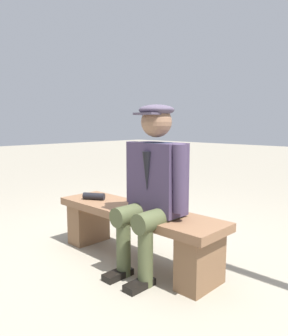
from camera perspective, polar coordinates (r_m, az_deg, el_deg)
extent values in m
plane|color=gray|center=(2.90, -1.47, -15.71)|extent=(30.00, 30.00, 0.00)
cube|color=brown|center=(2.76, -1.50, -7.69)|extent=(1.61, 0.43, 0.06)
cube|color=brown|center=(2.44, 9.77, -15.59)|extent=(0.19, 0.37, 0.39)
cube|color=brown|center=(3.31, -9.55, -9.26)|extent=(0.19, 0.37, 0.39)
cube|color=#433551|center=(2.53, 2.44, -1.75)|extent=(0.42, 0.23, 0.54)
cylinder|color=#1E2338|center=(2.50, 2.47, 3.74)|extent=(0.23, 0.23, 0.06)
cone|color=black|center=(2.43, 0.52, -0.64)|extent=(0.07, 0.07, 0.30)
sphere|color=#8C664C|center=(2.48, 2.18, 8.02)|extent=(0.23, 0.23, 0.23)
ellipsoid|color=#4A4052|center=(2.48, 2.19, 10.03)|extent=(0.27, 0.27, 0.08)
cube|color=#4A4052|center=(2.40, 0.50, 9.42)|extent=(0.19, 0.10, 0.02)
cylinder|color=#4C5333|center=(2.42, 2.40, -8.81)|extent=(0.15, 0.41, 0.15)
cylinder|color=#4C5333|center=(2.41, 0.25, -14.78)|extent=(0.11, 0.11, 0.47)
cube|color=black|center=(2.46, -0.79, -19.66)|extent=(0.10, 0.24, 0.05)
cylinder|color=#433551|center=(2.34, 6.17, -1.86)|extent=(0.11, 0.13, 0.49)
cylinder|color=#4C5333|center=(2.57, -1.47, -7.80)|extent=(0.15, 0.41, 0.15)
cylinder|color=#4C5333|center=(2.56, -3.58, -13.38)|extent=(0.11, 0.11, 0.47)
cube|color=black|center=(2.61, -4.56, -17.97)|extent=(0.10, 0.24, 0.05)
cylinder|color=#433551|center=(2.66, -1.99, -0.67)|extent=(0.11, 0.11, 0.49)
cylinder|color=black|center=(3.09, -8.71, -4.88)|extent=(0.21, 0.16, 0.06)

